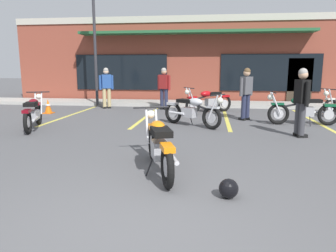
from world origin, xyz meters
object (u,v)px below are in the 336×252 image
object	(u,v)px
person_in_black_shirt	(106,86)
person_in_shorts_foreground	(164,86)
motorcycle_silver_naked	(303,109)
person_by_back_row	(301,98)
helmet_on_pavement	(229,189)
person_near_building	(246,91)
motorcycle_blue_standard	(192,110)
motorcycle_foreground_classic	(159,144)
parking_lot_lamp_post	(93,29)
motorcycle_red_sportbike	(209,101)
motorcycle_black_cruiser	(33,112)
traffic_cone	(48,106)

from	to	relation	value
person_in_black_shirt	person_in_shorts_foreground	world-z (taller)	same
motorcycle_silver_naked	person_by_back_row	bearing A→B (deg)	-107.05
person_by_back_row	helmet_on_pavement	xyz separation A→B (m)	(-1.93, -4.04, -0.82)
person_near_building	person_in_black_shirt	bearing A→B (deg)	157.01
motorcycle_blue_standard	person_in_black_shirt	bearing A→B (deg)	136.02
motorcycle_foreground_classic	motorcycle_blue_standard	distance (m)	4.19
parking_lot_lamp_post	person_near_building	bearing A→B (deg)	-24.44
person_in_black_shirt	motorcycle_red_sportbike	bearing A→B (deg)	-10.30
person_in_black_shirt	person_by_back_row	bearing A→B (deg)	-36.07
person_in_shorts_foreground	parking_lot_lamp_post	xyz separation A→B (m)	(-3.03, 0.48, 2.30)
motorcycle_blue_standard	helmet_on_pavement	bearing A→B (deg)	-81.32
person_in_black_shirt	helmet_on_pavement	bearing A→B (deg)	-62.60
person_in_black_shirt	motorcycle_black_cruiser	bearing A→B (deg)	-97.37
helmet_on_pavement	parking_lot_lamp_post	bearing A→B (deg)	119.27
motorcycle_blue_standard	person_by_back_row	world-z (taller)	person_by_back_row
person_by_back_row	traffic_cone	distance (m)	8.74
motorcycle_black_cruiser	motorcycle_blue_standard	bearing A→B (deg)	12.63
motorcycle_black_cruiser	person_near_building	distance (m)	6.44
helmet_on_pavement	traffic_cone	size ratio (longest dim) A/B	0.49
person_in_shorts_foreground	traffic_cone	bearing A→B (deg)	-158.29
motorcycle_red_sportbike	motorcycle_blue_standard	distance (m)	2.89
motorcycle_silver_naked	person_by_back_row	distance (m)	1.89
motorcycle_foreground_classic	parking_lot_lamp_post	size ratio (longest dim) A/B	0.40
motorcycle_foreground_classic	traffic_cone	xyz separation A→B (m)	(-5.17, 6.13, -0.20)
motorcycle_blue_standard	motorcycle_silver_naked	bearing A→B (deg)	11.45
motorcycle_foreground_classic	motorcycle_black_cruiser	xyz separation A→B (m)	(-4.05, 3.21, 0.00)
motorcycle_foreground_classic	motorcycle_blue_standard	size ratio (longest dim) A/B	1.13
motorcycle_blue_standard	person_in_black_shirt	xyz separation A→B (m)	(-3.75, 3.62, 0.49)
person_in_shorts_foreground	person_near_building	bearing A→B (deg)	-37.07
motorcycle_foreground_classic	traffic_cone	size ratio (longest dim) A/B	3.85
motorcycle_silver_naked	person_near_building	bearing A→B (deg)	157.15
person_by_back_row	motorcycle_blue_standard	bearing A→B (deg)	158.17
motorcycle_black_cruiser	helmet_on_pavement	world-z (taller)	motorcycle_black_cruiser
motorcycle_blue_standard	motorcycle_red_sportbike	bearing A→B (deg)	80.96
motorcycle_blue_standard	helmet_on_pavement	distance (m)	5.19
motorcycle_silver_naked	traffic_cone	xyz separation A→B (m)	(-8.70, 1.29, -0.20)
motorcycle_foreground_classic	motorcycle_black_cruiser	distance (m)	5.17
motorcycle_red_sportbike	person_in_black_shirt	size ratio (longest dim) A/B	1.07
person_in_shorts_foreground	person_near_building	distance (m)	3.75
person_by_back_row	person_in_shorts_foreground	bearing A→B (deg)	130.91
motorcycle_blue_standard	traffic_cone	xyz separation A→B (m)	(-5.46, 1.94, -0.20)
helmet_on_pavement	traffic_cone	bearing A→B (deg)	131.46
motorcycle_black_cruiser	person_near_building	xyz separation A→B (m)	(5.99, 2.30, 0.49)
person_in_shorts_foreground	parking_lot_lamp_post	size ratio (longest dim) A/B	0.33
motorcycle_silver_naked	helmet_on_pavement	size ratio (longest dim) A/B	8.11
motorcycle_black_cruiser	motorcycle_red_sportbike	bearing A→B (deg)	38.58
motorcycle_red_sportbike	motorcycle_black_cruiser	bearing A→B (deg)	-141.42
person_near_building	motorcycle_red_sportbike	bearing A→B (deg)	128.05
motorcycle_red_sportbike	motorcycle_black_cruiser	size ratio (longest dim) A/B	0.88
motorcycle_black_cruiser	helmet_on_pavement	xyz separation A→B (m)	(5.12, -4.15, -0.33)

